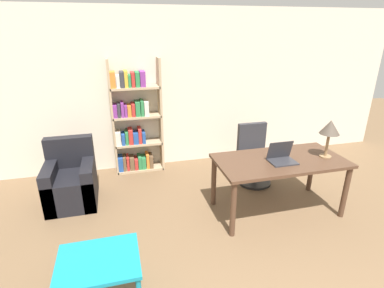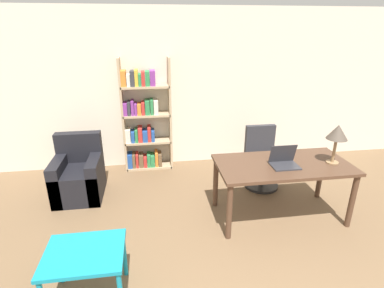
{
  "view_description": "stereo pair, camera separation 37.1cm",
  "coord_description": "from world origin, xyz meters",
  "px_view_note": "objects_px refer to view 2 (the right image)",
  "views": [
    {
      "loc": [
        -1.25,
        -0.56,
        2.37
      ],
      "look_at": [
        -0.38,
        2.78,
        1.02
      ],
      "focal_mm": 28.0,
      "sensor_mm": 36.0,
      "label": 1
    },
    {
      "loc": [
        -0.89,
        -0.64,
        2.37
      ],
      "look_at": [
        -0.38,
        2.78,
        1.02
      ],
      "focal_mm": 28.0,
      "sensor_mm": 36.0,
      "label": 2
    }
  ],
  "objects_px": {
    "side_table_blue": "(85,259)",
    "bookshelf": "(144,121)",
    "table_lamp": "(337,134)",
    "armchair": "(79,177)",
    "desk": "(282,170)",
    "office_chair": "(261,160)",
    "laptop": "(284,161)"
  },
  "relations": [
    {
      "from": "armchair",
      "to": "laptop",
      "type": "bearing_deg",
      "value": -20.16
    },
    {
      "from": "laptop",
      "to": "side_table_blue",
      "type": "relative_size",
      "value": 0.48
    },
    {
      "from": "armchair",
      "to": "office_chair",
      "type": "bearing_deg",
      "value": -1.52
    },
    {
      "from": "desk",
      "to": "table_lamp",
      "type": "distance_m",
      "value": 0.79
    },
    {
      "from": "laptop",
      "to": "armchair",
      "type": "distance_m",
      "value": 2.92
    },
    {
      "from": "laptop",
      "to": "table_lamp",
      "type": "bearing_deg",
      "value": -1.17
    },
    {
      "from": "desk",
      "to": "table_lamp",
      "type": "height_order",
      "value": "table_lamp"
    },
    {
      "from": "table_lamp",
      "to": "armchair",
      "type": "xyz_separation_m",
      "value": [
        -3.34,
        1.0,
        -0.85
      ]
    },
    {
      "from": "bookshelf",
      "to": "office_chair",
      "type": "bearing_deg",
      "value": -26.49
    },
    {
      "from": "table_lamp",
      "to": "bookshelf",
      "type": "bearing_deg",
      "value": 142.24
    },
    {
      "from": "laptop",
      "to": "side_table_blue",
      "type": "bearing_deg",
      "value": -157.03
    },
    {
      "from": "office_chair",
      "to": "armchair",
      "type": "relative_size",
      "value": 1.05
    },
    {
      "from": "table_lamp",
      "to": "armchair",
      "type": "relative_size",
      "value": 0.55
    },
    {
      "from": "desk",
      "to": "office_chair",
      "type": "relative_size",
      "value": 1.77
    },
    {
      "from": "laptop",
      "to": "armchair",
      "type": "relative_size",
      "value": 0.37
    },
    {
      "from": "desk",
      "to": "bookshelf",
      "type": "distance_m",
      "value": 2.48
    },
    {
      "from": "desk",
      "to": "side_table_blue",
      "type": "height_order",
      "value": "desk"
    },
    {
      "from": "office_chair",
      "to": "armchair",
      "type": "height_order",
      "value": "office_chair"
    },
    {
      "from": "table_lamp",
      "to": "side_table_blue",
      "type": "bearing_deg",
      "value": -161.99
    },
    {
      "from": "side_table_blue",
      "to": "armchair",
      "type": "relative_size",
      "value": 0.76
    },
    {
      "from": "desk",
      "to": "office_chair",
      "type": "distance_m",
      "value": 0.89
    },
    {
      "from": "office_chair",
      "to": "side_table_blue",
      "type": "distance_m",
      "value": 2.99
    },
    {
      "from": "armchair",
      "to": "table_lamp",
      "type": "bearing_deg",
      "value": -16.72
    },
    {
      "from": "office_chair",
      "to": "side_table_blue",
      "type": "bearing_deg",
      "value": -141.34
    },
    {
      "from": "armchair",
      "to": "bookshelf",
      "type": "bearing_deg",
      "value": 40.25
    },
    {
      "from": "side_table_blue",
      "to": "armchair",
      "type": "xyz_separation_m",
      "value": [
        -0.45,
        1.94,
        -0.15
      ]
    },
    {
      "from": "desk",
      "to": "side_table_blue",
      "type": "relative_size",
      "value": 2.44
    },
    {
      "from": "desk",
      "to": "side_table_blue",
      "type": "bearing_deg",
      "value": -155.99
    },
    {
      "from": "laptop",
      "to": "table_lamp",
      "type": "relative_size",
      "value": 0.66
    },
    {
      "from": "table_lamp",
      "to": "side_table_blue",
      "type": "relative_size",
      "value": 0.73
    },
    {
      "from": "side_table_blue",
      "to": "bookshelf",
      "type": "xyz_separation_m",
      "value": [
        0.53,
        2.77,
        0.4
      ]
    },
    {
      "from": "desk",
      "to": "side_table_blue",
      "type": "xyz_separation_m",
      "value": [
        -2.27,
        -1.01,
        -0.21
      ]
    }
  ]
}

